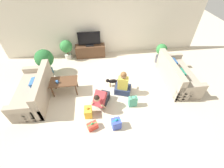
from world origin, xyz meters
The scene contains 18 objects.
ground_plane centered at (0.00, 0.00, 0.00)m, with size 16.00×16.00×0.00m, color beige.
wall_back centered at (0.00, 2.63, 1.30)m, with size 8.40×0.06×2.60m.
sofa_left centered at (-2.40, 0.09, 0.30)m, with size 0.90×1.85×0.87m.
sofa_right centered at (2.40, 0.29, 0.31)m, with size 0.90×1.85×0.87m.
coffee_table centered at (-1.49, 0.27, 0.41)m, with size 0.87×0.51×0.48m.
tv_console centered at (-0.60, 2.36, 0.26)m, with size 1.26×0.39×0.53m.
tv centered at (-0.60, 2.36, 0.79)m, with size 0.92×0.20×0.61m.
potted_plant_back_left centered at (-1.58, 2.31, 0.53)m, with size 0.51×0.51×0.84m.
potted_plant_corner_left centered at (-2.25, 1.37, 0.63)m, with size 0.65×0.65×1.00m.
potted_plant_corner_right centered at (2.25, 1.57, 0.48)m, with size 0.43×0.43×0.83m.
person_kneeling centered at (-0.33, -0.48, 0.32)m, with size 0.60×0.81×0.75m.
person_sitting centered at (0.42, 0.00, 0.34)m, with size 0.62×0.58×0.91m.
dog centered at (0.09, 0.35, 0.22)m, with size 0.47×0.14×0.32m.
gift_box_a centered at (-0.63, -1.23, 0.10)m, with size 0.32×0.27×0.25m.
gift_box_b centered at (0.02, -1.27, 0.16)m, with size 0.27×0.25×0.37m.
gift_box_c centered at (-0.74, -0.79, 0.15)m, with size 0.22×0.28×0.36m.
gift_bag_a centered at (0.62, -0.59, 0.19)m, with size 0.26×0.17×0.40m.
mug centered at (-1.67, 0.21, 0.52)m, with size 0.12×0.08×0.09m.
Camera 1 is at (-0.36, -3.43, 3.75)m, focal length 24.00 mm.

